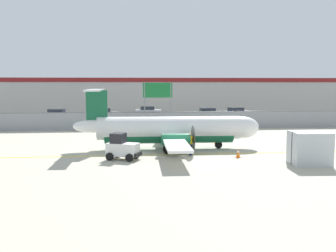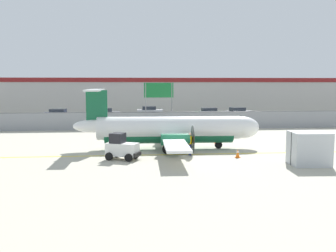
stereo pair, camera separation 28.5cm
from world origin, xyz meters
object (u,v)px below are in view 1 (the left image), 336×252
(parked_car_0, at_px, (56,114))
(parked_car_3, at_px, (207,113))
(ground_crew_worker, at_px, (190,143))
(parked_car_2, at_px, (148,111))
(parked_car_1, at_px, (104,114))
(traffic_cone_near_right, at_px, (238,153))
(highway_sign, at_px, (158,94))
(baggage_tug, at_px, (122,148))
(commuter_airplane, at_px, (173,130))
(parked_car_4, at_px, (236,112))
(traffic_cone_near_left, at_px, (216,140))
(cargo_container, at_px, (310,148))

(parked_car_0, relative_size, parked_car_3, 1.03)
(ground_crew_worker, bearing_deg, parked_car_2, -95.71)
(parked_car_1, bearing_deg, traffic_cone_near_right, -74.55)
(parked_car_1, distance_m, highway_sign, 14.10)
(traffic_cone_near_right, xyz_separation_m, highway_sign, (-4.49, 19.39, 3.83))
(baggage_tug, xyz_separation_m, parked_car_0, (-10.40, 29.89, 0.04))
(ground_crew_worker, height_order, parked_car_0, same)
(traffic_cone_near_right, bearing_deg, parked_car_1, 111.00)
(baggage_tug, bearing_deg, parked_car_3, 90.94)
(parked_car_1, bearing_deg, highway_sign, -62.97)
(traffic_cone_near_right, bearing_deg, commuter_airplane, 137.11)
(commuter_airplane, relative_size, ground_crew_worker, 9.43)
(highway_sign, bearing_deg, parked_car_4, 41.27)
(parked_car_3, bearing_deg, highway_sign, 50.78)
(traffic_cone_near_left, height_order, traffic_cone_near_right, same)
(parked_car_2, bearing_deg, baggage_tug, -95.19)
(parked_car_4, distance_m, highway_sign, 17.90)
(cargo_container, height_order, highway_sign, highway_sign)
(parked_car_2, bearing_deg, parked_car_3, -29.03)
(commuter_airplane, relative_size, parked_car_1, 3.69)
(baggage_tug, bearing_deg, parked_car_0, 132.25)
(commuter_airplane, relative_size, parked_car_0, 3.67)
(ground_crew_worker, bearing_deg, parked_car_4, -120.50)
(ground_crew_worker, relative_size, parked_car_1, 0.39)
(baggage_tug, relative_size, parked_car_0, 0.59)
(ground_crew_worker, height_order, parked_car_4, same)
(commuter_airplane, relative_size, parked_car_2, 3.81)
(traffic_cone_near_left, height_order, parked_car_2, parked_car_2)
(parked_car_0, distance_m, highway_sign, 18.10)
(traffic_cone_near_right, distance_m, parked_car_0, 35.40)
(commuter_airplane, distance_m, ground_crew_worker, 3.06)
(commuter_airplane, xyz_separation_m, baggage_tug, (-4.04, -3.96, -0.75))
(commuter_airplane, distance_m, parked_car_2, 31.23)
(parked_car_2, distance_m, parked_car_3, 10.12)
(parked_car_0, distance_m, parked_car_2, 14.84)
(commuter_airplane, bearing_deg, highway_sign, 91.76)
(traffic_cone_near_right, bearing_deg, baggage_tug, 179.31)
(commuter_airplane, bearing_deg, parked_car_2, 92.36)
(cargo_container, relative_size, parked_car_2, 0.60)
(parked_car_0, xyz_separation_m, parked_car_1, (6.92, 0.97, 0.00))
(commuter_airplane, height_order, ground_crew_worker, commuter_airplane)
(baggage_tug, distance_m, parked_car_2, 35.35)
(traffic_cone_near_left, bearing_deg, parked_car_3, 80.45)
(parked_car_4, bearing_deg, traffic_cone_near_left, -117.48)
(parked_car_0, xyz_separation_m, parked_car_4, (27.54, 1.01, 0.00))
(baggage_tug, height_order, ground_crew_worker, baggage_tug)
(commuter_airplane, bearing_deg, traffic_cone_near_left, 31.59)
(parked_car_2, bearing_deg, commuter_airplane, -88.51)
(ground_crew_worker, bearing_deg, parked_car_3, -112.35)
(traffic_cone_near_right, relative_size, parked_car_3, 0.15)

